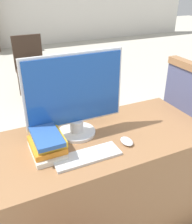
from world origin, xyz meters
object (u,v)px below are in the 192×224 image
(book_stack, at_px, (47,143))
(far_chair, at_px, (31,65))
(keyboard, at_px, (87,156))
(mouse, at_px, (127,141))
(monitor, at_px, (75,96))

(book_stack, relative_size, far_chair, 0.28)
(keyboard, distance_m, mouse, 0.27)
(monitor, height_order, book_stack, monitor)
(keyboard, height_order, book_stack, book_stack)
(far_chair, bearing_deg, mouse, -74.81)
(monitor, height_order, mouse, monitor)
(monitor, xyz_separation_m, keyboard, (-0.04, -0.26, -0.25))
(monitor, bearing_deg, far_chair, 85.47)
(monitor, distance_m, book_stack, 0.32)
(keyboard, distance_m, far_chair, 2.78)
(mouse, bearing_deg, far_chair, 90.75)
(mouse, relative_size, book_stack, 0.39)
(book_stack, distance_m, far_chair, 2.67)
(monitor, height_order, keyboard, monitor)
(keyboard, bearing_deg, mouse, 5.10)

